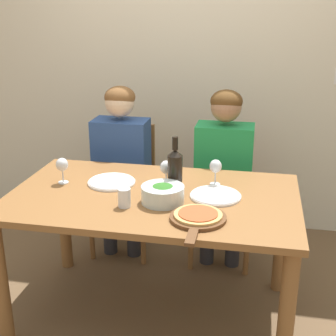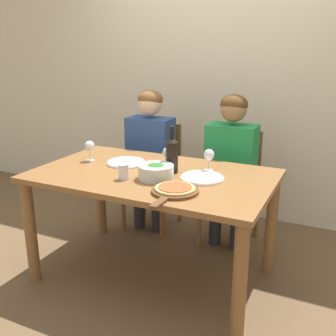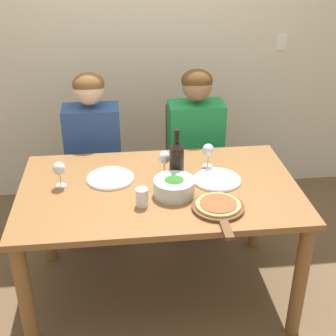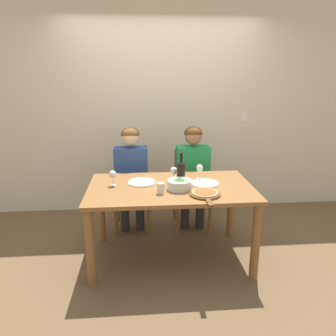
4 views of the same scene
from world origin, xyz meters
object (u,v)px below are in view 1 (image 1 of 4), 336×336
at_px(wine_glass_left, 62,166).
at_px(wine_glass_right, 216,167).
at_px(broccoli_bowl, 163,194).
at_px(pizza_on_board, 198,217).
at_px(person_woman, 121,156).
at_px(water_tumbler, 124,198).
at_px(dinner_plate_left, 112,182).
at_px(dinner_plate_right, 216,196).
at_px(person_man, 224,163).
at_px(wine_bottle, 175,170).
at_px(wine_glass_centre, 166,168).
at_px(chair_left, 126,183).
at_px(chair_right, 224,190).

relative_size(wine_glass_left, wine_glass_right, 1.00).
relative_size(broccoli_bowl, pizza_on_board, 0.54).
xyz_separation_m(person_woman, wine_glass_left, (-0.16, -0.63, 0.13)).
relative_size(wine_glass_right, water_tumbler, 1.53).
relative_size(dinner_plate_left, dinner_plate_right, 1.00).
distance_m(person_woman, person_man, 0.72).
height_order(broccoli_bowl, dinner_plate_right, broccoli_bowl).
height_order(person_woman, water_tumbler, person_woman).
bearing_deg(water_tumbler, person_woman, 108.05).
distance_m(person_woman, wine_bottle, 0.81).
bearing_deg(broccoli_bowl, dinner_plate_right, 24.65).
bearing_deg(pizza_on_board, dinner_plate_right, 79.69).
bearing_deg(wine_glass_centre, dinner_plate_right, -20.53).
bearing_deg(broccoli_bowl, chair_left, 117.50).
xyz_separation_m(wine_glass_left, wine_glass_right, (0.86, 0.14, 0.00)).
bearing_deg(wine_glass_left, person_man, 35.65).
bearing_deg(wine_glass_right, water_tumbler, -136.89).
bearing_deg(water_tumbler, wine_glass_left, 150.34).
height_order(chair_right, wine_bottle, wine_bottle).
xyz_separation_m(dinner_plate_left, wine_glass_centre, (0.32, 0.02, 0.10)).
relative_size(wine_bottle, pizza_on_board, 0.75).
relative_size(person_woman, pizza_on_board, 2.97).
height_order(person_man, dinner_plate_left, person_man).
distance_m(broccoli_bowl, water_tumbler, 0.20).
bearing_deg(wine_glass_left, wine_bottle, 0.37).
xyz_separation_m(chair_right, person_woman, (-0.72, -0.11, 0.24)).
bearing_deg(water_tumbler, chair_right, 66.43).
xyz_separation_m(dinner_plate_right, wine_glass_right, (-0.02, 0.18, 0.10)).
height_order(broccoli_bowl, pizza_on_board, broccoli_bowl).
distance_m(dinner_plate_left, water_tumbler, 0.35).
bearing_deg(chair_left, person_man, -8.78).
xyz_separation_m(dinner_plate_right, wine_glass_centre, (-0.29, 0.11, 0.10)).
height_order(dinner_plate_left, water_tumbler, water_tumbler).
relative_size(chair_right, person_woman, 0.75).
bearing_deg(wine_glass_centre, person_woman, 128.28).
xyz_separation_m(chair_left, wine_glass_centre, (0.44, -0.67, 0.38)).
relative_size(wine_bottle, broccoli_bowl, 1.38).
bearing_deg(person_woman, wine_bottle, -51.18).
bearing_deg(chair_right, wine_glass_left, -139.84).
distance_m(person_woman, broccoli_bowl, 0.92).
distance_m(dinner_plate_right, water_tumbler, 0.49).
xyz_separation_m(chair_right, wine_glass_left, (-0.87, -0.74, 0.38)).
distance_m(chair_left, wine_glass_centre, 0.88).
xyz_separation_m(chair_right, water_tumbler, (-0.43, -0.99, 0.32)).
height_order(dinner_plate_left, wine_glass_right, wine_glass_right).
height_order(wine_bottle, broccoli_bowl, wine_bottle).
bearing_deg(wine_glass_right, dinner_plate_right, -83.23).
relative_size(chair_left, pizza_on_board, 2.22).
height_order(wine_bottle, dinner_plate_left, wine_bottle).
bearing_deg(water_tumbler, wine_bottle, 50.02).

